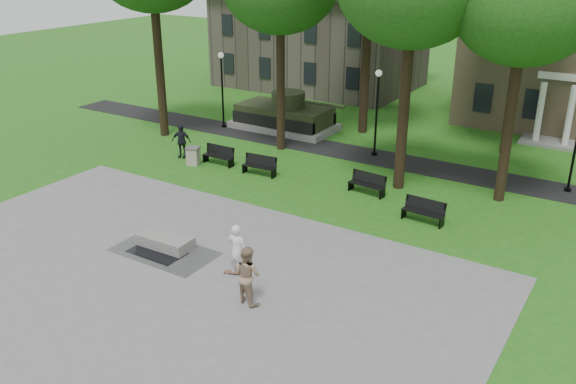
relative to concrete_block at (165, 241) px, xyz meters
name	(u,v)px	position (x,y,z in m)	size (l,w,h in m)	color
ground	(234,237)	(1.70, 2.10, -0.24)	(120.00, 120.00, 0.00)	#1F5F16
plaza	(144,293)	(1.70, -2.90, -0.23)	(22.00, 16.00, 0.02)	gray
footpath	(364,155)	(1.70, 14.10, -0.24)	(44.00, 2.60, 0.01)	black
building_left	(320,41)	(-9.30, 28.60, 3.35)	(15.00, 10.00, 7.20)	#4C443D
tree_3	(526,4)	(9.70, 11.60, 8.35)	(6.00, 6.00, 11.19)	black
lamp_left	(222,84)	(-8.30, 14.40, 2.55)	(0.36, 0.36, 4.73)	black
lamp_mid	(377,106)	(2.20, 14.40, 2.55)	(0.36, 0.36, 4.73)	black
tank_monument	(285,116)	(-4.76, 16.10, 0.61)	(7.45, 3.40, 2.40)	gray
puddle	(157,252)	(0.06, -0.56, -0.22)	(2.20, 1.20, 0.00)	black
concrete_block	(165,241)	(0.00, 0.00, 0.00)	(2.20, 1.00, 0.45)	gray
skateboard	(235,273)	(3.53, -0.28, -0.19)	(0.78, 0.20, 0.07)	brown
skateboarder	(237,250)	(3.63, -0.23, 0.74)	(0.70, 0.46, 1.92)	white
friend_watching	(247,275)	(4.98, -1.50, 0.77)	(0.97, 0.76, 1.99)	#9D7E65
pedestrian_walker	(181,141)	(-6.57, 8.45, 0.68)	(1.09, 0.45, 1.85)	black
park_bench_0	(219,155)	(-4.16, 8.67, 0.28)	(1.80, 0.53, 1.00)	black
park_bench_1	(260,165)	(-1.42, 8.51, 0.28)	(1.83, 0.65, 1.00)	black
park_bench_2	(367,183)	(4.26, 9.10, 0.28)	(1.84, 0.72, 1.00)	black
park_bench_3	(424,210)	(7.61, 7.51, 0.28)	(1.82, 0.63, 1.00)	black
trash_bin	(193,156)	(-5.26, 7.87, 0.24)	(0.84, 0.84, 0.96)	#B1A392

